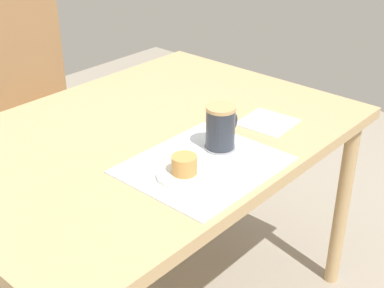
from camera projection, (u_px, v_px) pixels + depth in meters
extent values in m
cylinder|color=tan|center=(342.00, 205.00, 1.90)|extent=(0.05, 0.05, 0.68)
cylinder|color=tan|center=(181.00, 139.00, 2.36)|extent=(0.05, 0.05, 0.68)
cube|color=tan|center=(147.00, 136.00, 1.59)|extent=(1.25, 0.89, 0.04)
cylinder|color=#997047|center=(119.00, 168.00, 2.38)|extent=(0.04, 0.04, 0.43)
cylinder|color=#997047|center=(53.00, 201.00, 2.15)|extent=(0.04, 0.04, 0.43)
cylinder|color=#997047|center=(70.00, 144.00, 2.59)|extent=(0.04, 0.04, 0.43)
cylinder|color=#997047|center=(5.00, 172.00, 2.35)|extent=(0.04, 0.04, 0.43)
cube|color=#997047|center=(56.00, 122.00, 2.26)|extent=(0.42, 0.42, 0.04)
cube|color=#997047|center=(21.00, 52.00, 2.25)|extent=(0.39, 0.03, 0.49)
cube|color=white|center=(203.00, 165.00, 1.40)|extent=(0.39, 0.33, 0.00)
cylinder|color=silver|center=(184.00, 175.00, 1.34)|extent=(0.14, 0.14, 0.01)
cylinder|color=tan|center=(184.00, 165.00, 1.32)|extent=(0.06, 0.06, 0.05)
cylinder|color=#99999E|center=(220.00, 147.00, 1.47)|extent=(0.09, 0.09, 0.00)
cylinder|color=#2D333D|center=(220.00, 129.00, 1.45)|extent=(0.08, 0.08, 0.11)
cylinder|color=tan|center=(221.00, 108.00, 1.42)|extent=(0.08, 0.08, 0.01)
torus|color=#2D333D|center=(230.00, 123.00, 1.47)|extent=(0.06, 0.01, 0.06)
cube|color=white|center=(268.00, 122.00, 1.63)|extent=(0.16, 0.16, 0.00)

